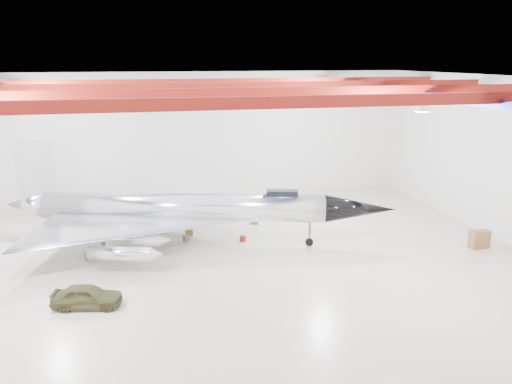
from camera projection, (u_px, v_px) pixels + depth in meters
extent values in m
plane|color=beige|center=(207.00, 264.00, 30.32)|extent=(40.00, 40.00, 0.00)
plane|color=silver|center=(181.00, 137.00, 42.98)|extent=(40.00, 0.00, 40.00)
plane|color=silver|center=(501.00, 160.00, 33.39)|extent=(0.00, 30.00, 30.00)
plane|color=#0A0F38|center=(202.00, 78.00, 27.47)|extent=(40.00, 40.00, 0.00)
cube|color=maroon|center=(233.00, 103.00, 19.17)|extent=(39.50, 0.25, 0.50)
cube|color=maroon|center=(210.00, 93.00, 24.81)|extent=(39.50, 0.25, 0.50)
cube|color=maroon|center=(196.00, 87.00, 30.44)|extent=(39.50, 0.25, 0.50)
cube|color=maroon|center=(186.00, 82.00, 36.08)|extent=(39.50, 0.25, 0.50)
cube|color=#0B0C47|center=(398.00, 92.00, 30.40)|extent=(0.25, 29.50, 0.40)
cube|color=silver|center=(422.00, 108.00, 24.42)|extent=(0.55, 0.55, 0.25)
cube|color=silver|center=(31.00, 98.00, 31.19)|extent=(0.55, 0.55, 0.25)
cube|color=silver|center=(330.00, 93.00, 35.69)|extent=(0.55, 0.55, 0.25)
cylinder|color=silver|center=(184.00, 207.00, 32.91)|extent=(18.34, 6.89, 1.85)
cone|color=black|center=(360.00, 209.00, 32.41)|extent=(4.97, 3.06, 1.85)
cone|color=silver|center=(26.00, 205.00, 33.36)|extent=(3.19, 2.55, 1.85)
cube|color=silver|center=(35.00, 170.00, 32.70)|extent=(2.53, 0.82, 4.17)
cube|color=black|center=(282.00, 194.00, 32.38)|extent=(2.17, 1.28, 0.46)
cylinder|color=silver|center=(120.00, 254.00, 28.44)|extent=(3.62, 1.77, 0.83)
cylinder|color=silver|center=(131.00, 239.00, 30.68)|extent=(3.62, 1.77, 0.83)
cylinder|color=silver|center=(153.00, 212.00, 36.05)|extent=(3.62, 1.77, 0.83)
cylinder|color=silver|center=(161.00, 203.00, 38.28)|extent=(3.62, 1.77, 0.83)
cylinder|color=#59595B|center=(310.00, 234.00, 33.01)|extent=(0.17, 0.17, 1.67)
cylinder|color=black|center=(309.00, 242.00, 33.16)|extent=(0.56, 0.34, 0.52)
cylinder|color=#59595B|center=(119.00, 243.00, 31.29)|extent=(0.17, 0.17, 1.67)
cylinder|color=black|center=(120.00, 252.00, 31.44)|extent=(0.56, 0.34, 0.52)
cylinder|color=#59595B|center=(139.00, 220.00, 35.76)|extent=(0.17, 0.17, 1.67)
cylinder|color=black|center=(140.00, 228.00, 35.91)|extent=(0.56, 0.34, 0.52)
imported|color=#3C3E1F|center=(87.00, 296.00, 24.88)|extent=(3.65, 2.03, 1.18)
cube|color=brown|center=(479.00, 239.00, 32.68)|extent=(1.34, 0.74, 1.19)
cube|color=olive|center=(90.00, 256.00, 30.99)|extent=(0.67, 0.61, 0.38)
cube|color=maroon|center=(187.00, 217.00, 38.75)|extent=(0.55, 0.51, 0.31)
cylinder|color=#59595B|center=(186.00, 238.00, 34.04)|extent=(0.45, 0.45, 0.38)
cube|color=olive|center=(255.00, 221.00, 37.58)|extent=(0.73, 0.66, 0.43)
cube|color=#59595B|center=(121.00, 223.00, 37.35)|extent=(0.35, 0.28, 0.25)
cylinder|color=maroon|center=(243.00, 238.00, 34.00)|extent=(0.42, 0.42, 0.37)
cube|color=olive|center=(189.00, 232.00, 35.19)|extent=(0.61, 0.53, 0.37)
cylinder|color=#59595B|center=(209.00, 210.00, 40.36)|extent=(0.53, 0.53, 0.36)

